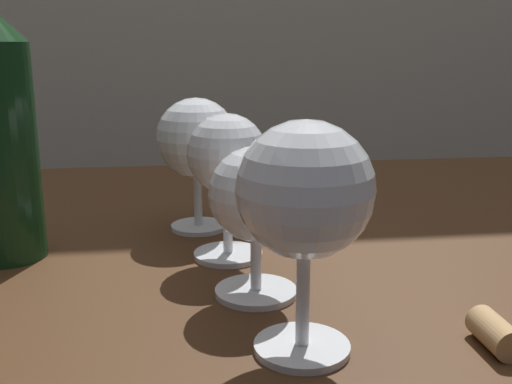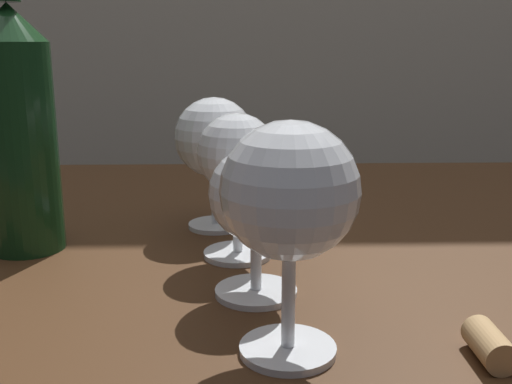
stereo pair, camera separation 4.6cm
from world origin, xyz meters
The scene contains 6 objects.
dining_table centered at (0.00, 0.00, 0.66)m, with size 1.15×0.76×0.77m.
wine_glass_amber centered at (0.01, -0.25, 0.88)m, with size 0.09×0.09×0.15m.
wine_glass_port centered at (-0.01, -0.16, 0.85)m, with size 0.07×0.07×0.12m.
wine_glass_cabernet centered at (-0.02, -0.07, 0.87)m, with size 0.07×0.07×0.14m.
wine_glass_chardonnay centered at (-0.05, 0.02, 0.87)m, with size 0.09×0.09×0.14m.
cork centered at (0.14, -0.27, 0.79)m, with size 0.02×0.02×0.04m, color tan.
Camera 1 is at (-0.07, -0.61, 0.97)m, focal length 41.85 mm.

